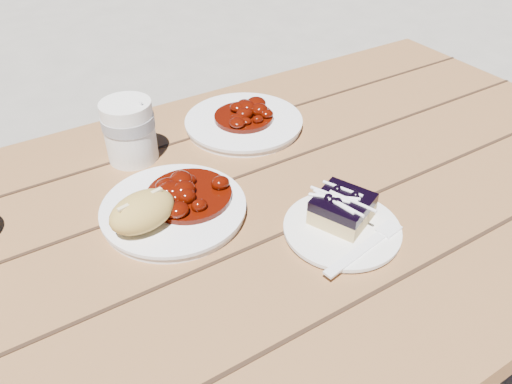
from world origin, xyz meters
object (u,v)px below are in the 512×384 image
main_plate (174,210)px  blueberry_cake (342,208)px  coffee_cup (130,131)px  picnic_table (121,336)px  dessert_plate (342,230)px  bread_roll (142,211)px  second_plate (244,123)px

main_plate → blueberry_cake: (0.21, -0.16, 0.02)m
blueberry_cake → coffee_cup: (-0.20, 0.34, 0.02)m
coffee_cup → picnic_table: bearing=-120.3°
picnic_table → dessert_plate: dessert_plate is taller
dessert_plate → blueberry_cake: blueberry_cake is taller
main_plate → bread_roll: bread_roll is taller
main_plate → second_plate: bearing=37.1°
picnic_table → dessert_plate: size_ratio=11.74×
picnic_table → blueberry_cake: bearing=-17.9°
picnic_table → bread_roll: (0.08, 0.03, 0.20)m
picnic_table → second_plate: bearing=31.6°
main_plate → coffee_cup: coffee_cup is taller
blueberry_cake → bread_roll: bearing=128.3°
coffee_cup → dessert_plate: bearing=-61.9°
main_plate → blueberry_cake: 0.26m
picnic_table → second_plate: 0.46m
bread_roll → dessert_plate: bearing=-31.4°
bread_roll → blueberry_cake: bearing=-28.0°
blueberry_cake → second_plate: bearing=61.8°
picnic_table → main_plate: bearing=20.4°
main_plate → bread_roll: 0.07m
picnic_table → dessert_plate: bearing=-20.7°
bread_roll → coffee_cup: 0.21m
coffee_cup → second_plate: 0.23m
bread_roll → coffee_cup: (0.06, 0.21, 0.01)m
picnic_table → bread_roll: bread_roll is taller
main_plate → second_plate: same height
bread_roll → dessert_plate: bread_roll is taller
picnic_table → second_plate: second_plate is taller
main_plate → blueberry_cake: blueberry_cake is taller
second_plate → coffee_cup: bearing=177.5°
picnic_table → blueberry_cake: blueberry_cake is taller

